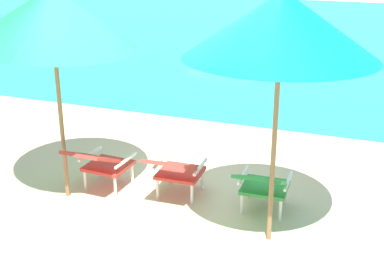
# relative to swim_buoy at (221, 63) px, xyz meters

# --- Properties ---
(ground_plane) EXTENTS (40.00, 40.00, 0.00)m
(ground_plane) POSITION_rel_swim_buoy_xyz_m (1.49, -2.70, -0.10)
(ground_plane) COLOR beige
(ocean_band) EXTENTS (40.00, 18.00, 0.01)m
(ocean_band) POSITION_rel_swim_buoy_xyz_m (1.49, 5.25, -0.09)
(ocean_band) COLOR #28B2B7
(ocean_band) RESTS_ON ground_plane
(swim_buoy) EXTENTS (1.60, 0.18, 0.18)m
(swim_buoy) POSITION_rel_swim_buoy_xyz_m (0.00, 0.00, 0.00)
(swim_buoy) COLOR yellow
(swim_buoy) RESTS_ON ocean_band
(lounge_chair_left) EXTENTS (0.58, 0.90, 0.68)m
(lounge_chair_left) POSITION_rel_swim_buoy_xyz_m (0.53, -6.68, 0.31)
(lounge_chair_left) COLOR red
(lounge_chair_left) RESTS_ON ground_plane
(lounge_chair_center) EXTENTS (0.57, 0.89, 0.68)m
(lounge_chair_center) POSITION_rel_swim_buoy_xyz_m (1.47, -6.56, 0.31)
(lounge_chair_center) COLOR red
(lounge_chair_center) RESTS_ON ground_plane
(lounge_chair_right) EXTENTS (0.57, 0.89, 0.68)m
(lounge_chair_right) POSITION_rel_swim_buoy_xyz_m (2.53, -6.58, 0.31)
(lounge_chair_right) COLOR #338E3D
(lounge_chair_right) RESTS_ON ground_plane
(beach_umbrella_left) EXTENTS (2.22, 2.19, 2.56)m
(beach_umbrella_left) POSITION_rel_swim_buoy_xyz_m (0.18, -6.92, 2.08)
(beach_umbrella_left) COLOR olive
(beach_umbrella_left) RESTS_ON ground_plane
(beach_umbrella_right) EXTENTS (2.24, 2.25, 2.60)m
(beach_umbrella_right) POSITION_rel_swim_buoy_xyz_m (2.72, -7.03, 2.16)
(beach_umbrella_right) COLOR olive
(beach_umbrella_right) RESTS_ON ground_plane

